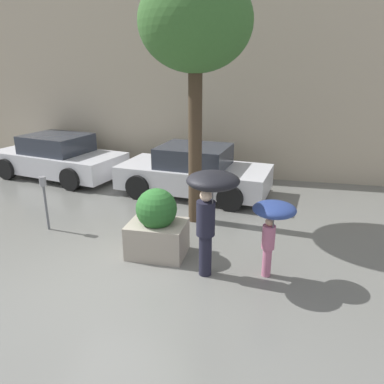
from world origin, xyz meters
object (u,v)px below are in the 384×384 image
Objects in this scene: parked_car_near at (194,172)px; parked_car_far at (58,158)px; planter_box at (157,226)px; person_child at (273,218)px; street_tree at (195,26)px; person_adult at (210,198)px; parking_meter at (44,192)px.

parked_car_near is 0.96× the size of parked_car_far.
parked_car_far is at bearing 88.48° from parked_car_near.
planter_box is 2.18m from person_child.
street_tree is (5.00, -2.54, 3.53)m from parked_car_far.
person_child is 0.32× the size of parked_car_near.
street_tree reaches higher than parked_car_near.
parked_car_near is at bearing -86.21° from parked_car_far.
person_adult is 0.43× the size of parked_car_near.
person_adult reaches higher than parked_car_far.
street_tree is at bearing 21.71° from parking_meter.
person_adult is 1.06m from person_child.
planter_box is 1.09× the size of parking_meter.
person_child is at bearing -10.41° from planter_box.
person_child is 4.57m from parked_car_near.
street_tree is at bearing -159.98° from parked_car_near.
parked_car_far is (-5.75, 4.86, -0.79)m from person_adult.
planter_box is at bearing -171.63° from parked_car_near.
parked_car_near and parked_car_far have the same top height.
person_child is at bearing -112.37° from parked_car_far.
planter_box is 0.71× the size of person_adult.
person_adult is 4.40m from parked_car_near.
person_child is at bearing 40.15° from person_adult.
person_adult is 1.36× the size of person_child.
person_child is 8.22m from parked_car_far.
parked_car_near reaches higher than planter_box.
person_adult reaches higher than planter_box.
street_tree is at bearing 79.01° from planter_box.
parked_car_far is 4.24m from parking_meter.
parking_meter is at bearing -166.12° from person_adult.
planter_box is 3.99m from street_tree.
person_adult is at bearing -157.16° from parked_car_near.
person_adult is at bearing -26.93° from planter_box.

